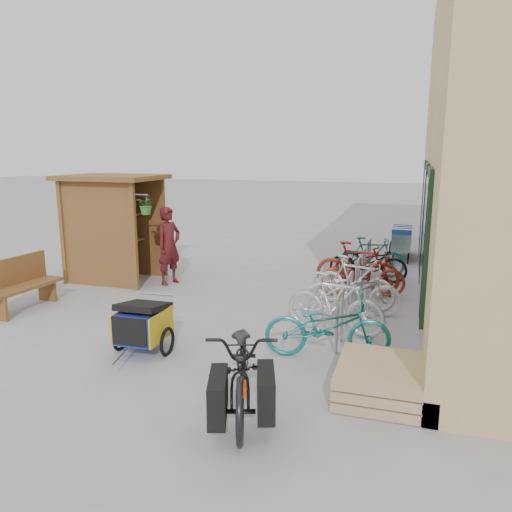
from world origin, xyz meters
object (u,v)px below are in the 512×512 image
(pallet_stack, at_px, (379,380))
(bench, at_px, (19,283))
(cargo_bike, at_px, (243,367))
(bike_2, at_px, (353,291))
(bike_7, at_px, (370,257))
(bike_6, at_px, (368,262))
(kiosk, at_px, (110,213))
(person_kiosk, at_px, (169,246))
(bike_0, at_px, (327,326))
(bike_4, at_px, (362,275))
(child_trailer, at_px, (143,323))
(bike_1, at_px, (335,304))
(bike_3, at_px, (355,282))
(bike_5, at_px, (357,267))
(shopping_carts, at_px, (402,238))

(pallet_stack, bearing_deg, bench, 167.96)
(cargo_bike, relative_size, bike_2, 1.29)
(bike_7, bearing_deg, bike_6, 163.08)
(kiosk, height_order, pallet_stack, kiosk)
(cargo_bike, height_order, person_kiosk, person_kiosk)
(person_kiosk, relative_size, bike_0, 0.96)
(bike_4, bearing_deg, kiosk, 82.60)
(bike_2, bearing_deg, child_trailer, 127.33)
(bike_1, bearing_deg, bike_7, 7.83)
(bike_0, xyz_separation_m, bike_3, (0.09, 2.53, 0.02))
(bike_0, relative_size, bike_3, 1.10)
(kiosk, relative_size, bike_6, 1.43)
(bike_3, xyz_separation_m, bike_5, (-0.07, 1.06, 0.04))
(kiosk, bearing_deg, person_kiosk, 3.54)
(pallet_stack, bearing_deg, child_trailer, 174.53)
(child_trailer, bearing_deg, pallet_stack, -7.31)
(bike_4, bearing_deg, bike_0, 166.20)
(bike_2, distance_m, bike_7, 2.84)
(pallet_stack, relative_size, bike_7, 0.74)
(cargo_bike, bearing_deg, shopping_carts, 62.94)
(person_kiosk, relative_size, bike_2, 1.01)
(kiosk, bearing_deg, bike_1, -19.19)
(bike_1, bearing_deg, bike_2, 2.04)
(shopping_carts, distance_m, bike_5, 3.92)
(bike_1, xyz_separation_m, bike_3, (0.13, 1.50, -0.01))
(pallet_stack, distance_m, bike_1, 2.18)
(bike_0, bearing_deg, bike_6, -12.30)
(bike_3, bearing_deg, bike_5, 22.70)
(pallet_stack, bearing_deg, bike_6, 96.78)
(bike_1, xyz_separation_m, bike_5, (0.06, 2.56, 0.03))
(pallet_stack, height_order, bike_7, bike_7)
(child_trailer, xyz_separation_m, person_kiosk, (-1.43, 3.63, 0.41))
(bench, bearing_deg, bike_3, 23.64)
(shopping_carts, xyz_separation_m, bike_1, (-0.85, -6.40, -0.05))
(bike_1, bearing_deg, person_kiosk, 74.92)
(cargo_bike, xyz_separation_m, bike_5, (0.67, 5.38, -0.01))
(kiosk, bearing_deg, bike_3, -3.98)
(bench, xyz_separation_m, bike_4, (6.02, 2.82, -0.05))
(bike_5, bearing_deg, bike_6, -1.61)
(kiosk, height_order, bench, kiosk)
(kiosk, xyz_separation_m, person_kiosk, (1.41, 0.09, -0.69))
(pallet_stack, xyz_separation_m, bike_5, (-0.79, 4.54, 0.33))
(bike_3, distance_m, bike_4, 0.76)
(pallet_stack, xyz_separation_m, bike_7, (-0.63, 5.86, 0.28))
(person_kiosk, bearing_deg, bike_0, -106.76)
(bike_4, bearing_deg, bench, 103.88)
(bike_0, bearing_deg, bike_3, -12.33)
(bike_2, xyz_separation_m, bike_3, (-0.03, 0.47, 0.04))
(bench, bearing_deg, bike_7, 40.80)
(cargo_bike, relative_size, bike_4, 1.27)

